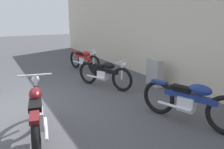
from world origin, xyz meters
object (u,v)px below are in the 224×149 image
(motorcycle_maroon, at_px, (37,114))
(motorcycle_black, at_px, (104,73))
(stone_marker, at_px, (154,73))
(motorcycle_red, at_px, (84,60))
(motorcycle_blue, at_px, (190,102))

(motorcycle_maroon, height_order, motorcycle_black, motorcycle_maroon)
(stone_marker, relative_size, motorcycle_red, 0.42)
(stone_marker, distance_m, motorcycle_red, 2.98)
(motorcycle_red, bearing_deg, motorcycle_maroon, -42.95)
(motorcycle_maroon, relative_size, motorcycle_red, 1.12)
(stone_marker, bearing_deg, motorcycle_blue, -23.64)
(stone_marker, bearing_deg, motorcycle_black, -112.78)
(motorcycle_maroon, xyz_separation_m, motorcycle_black, (-2.04, 2.30, -0.06))
(motorcycle_black, height_order, motorcycle_blue, motorcycle_blue)
(motorcycle_black, height_order, motorcycle_red, motorcycle_red)
(stone_marker, height_order, motorcycle_maroon, motorcycle_maroon)
(motorcycle_blue, bearing_deg, motorcycle_black, 169.18)
(stone_marker, distance_m, motorcycle_black, 1.49)
(stone_marker, xyz_separation_m, motorcycle_red, (-2.77, -1.11, 0.02))
(stone_marker, xyz_separation_m, motorcycle_maroon, (1.46, -3.67, 0.07))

